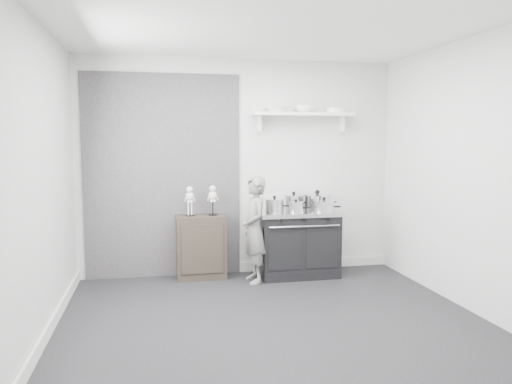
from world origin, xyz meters
TOP-DOWN VIEW (x-y plane):
  - ground at (0.00, 0.00)m, footprint 4.00×4.00m
  - room_shell at (-0.09, 0.15)m, footprint 4.02×3.62m
  - wall_shelf at (0.80, 1.68)m, footprint 1.30×0.26m
  - stove at (0.68, 1.48)m, footprint 1.02×0.64m
  - side_cabinet at (-0.51, 1.61)m, footprint 0.60×0.35m
  - child at (0.10, 1.30)m, footprint 0.34×0.48m
  - pot_front_left at (0.37, 1.40)m, footprint 0.32×0.23m
  - pot_back_left at (0.67, 1.61)m, footprint 0.34×0.26m
  - pot_back_right at (0.97, 1.58)m, footprint 0.42×0.34m
  - pot_front_right at (0.96, 1.29)m, footprint 0.34×0.25m
  - pot_front_center at (0.61, 1.32)m, footprint 0.28×0.19m
  - skeleton_full at (-0.64, 1.61)m, footprint 0.12×0.07m
  - skeleton_torso at (-0.36, 1.61)m, footprint 0.12×0.08m
  - bowl_large at (0.45, 1.67)m, footprint 0.28×0.28m
  - bowl_small at (0.82, 1.67)m, footprint 0.27×0.27m
  - plate_stack at (1.23, 1.67)m, footprint 0.25×0.25m

SIDE VIEW (x-z plane):
  - ground at x=0.00m, z-range 0.00..0.00m
  - side_cabinet at x=-0.51m, z-range 0.00..0.78m
  - stove at x=0.68m, z-range 0.00..0.82m
  - child at x=0.10m, z-range 0.00..1.27m
  - pot_front_center at x=0.61m, z-range 0.80..0.97m
  - pot_front_right at x=0.96m, z-range 0.80..0.98m
  - pot_front_left at x=0.37m, z-range 0.80..1.01m
  - pot_back_left at x=0.67m, z-range 0.80..1.03m
  - pot_back_right at x=0.97m, z-range 0.79..1.04m
  - skeleton_full at x=-0.64m, z-range 0.78..1.19m
  - skeleton_torso at x=-0.36m, z-range 0.78..1.20m
  - room_shell at x=-0.09m, z-range 0.28..2.99m
  - wall_shelf at x=0.80m, z-range 1.89..2.13m
  - plate_stack at x=1.23m, z-range 2.04..2.10m
  - bowl_large at x=0.45m, z-range 2.04..2.11m
  - bowl_small at x=0.82m, z-range 2.04..2.12m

